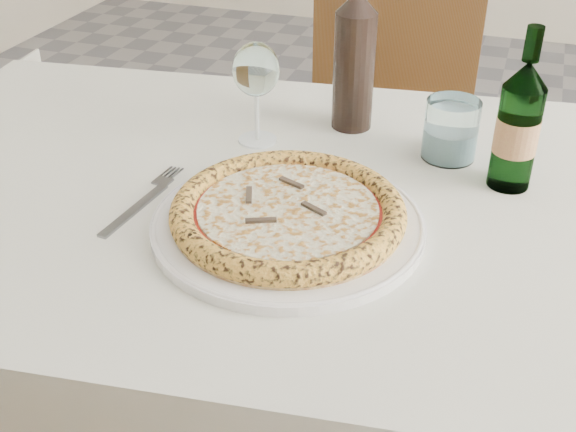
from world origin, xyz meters
name	(u,v)px	position (x,y,z in m)	size (l,w,h in m)	color
dining_table	(309,244)	(-0.17, -0.19, 0.67)	(1.51, 1.00, 0.76)	brown
chair_far	(384,108)	(-0.23, 0.65, 0.53)	(0.45, 0.45, 0.93)	brown
plate	(288,223)	(-0.17, -0.29, 0.76)	(0.37, 0.37, 0.02)	white
pizza	(288,212)	(-0.17, -0.29, 0.78)	(0.31, 0.31, 0.03)	#F0CB84
fork	(143,201)	(-0.39, -0.29, 0.76)	(0.03, 0.21, 0.00)	slate
wine_glass	(256,72)	(-0.31, -0.05, 0.87)	(0.07, 0.07, 0.17)	white
tumbler	(450,133)	(0.00, -0.01, 0.80)	(0.08, 0.08, 0.09)	white
beer_bottle	(518,126)	(0.09, -0.07, 0.85)	(0.06, 0.06, 0.24)	#356336
wine_bottle	(354,59)	(-0.18, 0.05, 0.88)	(0.07, 0.07, 0.28)	black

